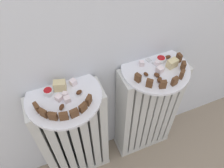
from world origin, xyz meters
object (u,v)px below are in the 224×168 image
(plate_right, at_px, (155,69))
(jam_bowl_right, at_px, (161,59))
(fork, at_px, (153,63))
(radiator_right, at_px, (146,112))
(jam_bowl_left, at_px, (48,92))
(radiator_left, at_px, (75,138))
(plate_left, at_px, (64,97))

(plate_right, relative_size, jam_bowl_right, 7.11)
(plate_right, distance_m, jam_bowl_right, 0.05)
(jam_bowl_right, height_order, fork, jam_bowl_right)
(radiator_right, bearing_deg, fork, 85.30)
(jam_bowl_left, bearing_deg, plate_right, -3.67)
(radiator_right, xyz_separation_m, jam_bowl_left, (-0.45, 0.03, 0.35))
(radiator_left, relative_size, fork, 7.03)
(radiator_left, distance_m, radiator_right, 0.40)
(jam_bowl_left, xyz_separation_m, fork, (0.45, -0.00, -0.01))
(plate_right, bearing_deg, jam_bowl_left, 176.33)
(plate_right, xyz_separation_m, fork, (0.00, 0.03, 0.01))
(radiator_right, height_order, jam_bowl_right, jam_bowl_right)
(plate_right, bearing_deg, radiator_left, 180.00)
(plate_left, bearing_deg, jam_bowl_right, 3.53)
(radiator_left, bearing_deg, jam_bowl_left, 149.83)
(radiator_left, xyz_separation_m, plate_left, (0.00, -0.00, 0.33))
(radiator_right, relative_size, jam_bowl_left, 16.86)
(jam_bowl_left, bearing_deg, plate_left, -30.17)
(radiator_right, bearing_deg, plate_right, 63.43)
(jam_bowl_right, bearing_deg, fork, -178.85)
(plate_left, xyz_separation_m, jam_bowl_right, (0.44, 0.03, 0.02))
(jam_bowl_right, relative_size, fork, 0.46)
(jam_bowl_right, xyz_separation_m, fork, (-0.04, -0.00, -0.01))
(fork, bearing_deg, radiator_right, -94.70)
(radiator_right, relative_size, plate_right, 2.17)
(plate_left, xyz_separation_m, fork, (0.40, 0.03, 0.01))
(plate_left, height_order, fork, fork)
(plate_left, bearing_deg, fork, 3.76)
(radiator_right, relative_size, plate_left, 2.17)
(jam_bowl_left, bearing_deg, radiator_left, -30.17)
(radiator_right, distance_m, fork, 0.34)
(radiator_left, bearing_deg, radiator_right, -0.00)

